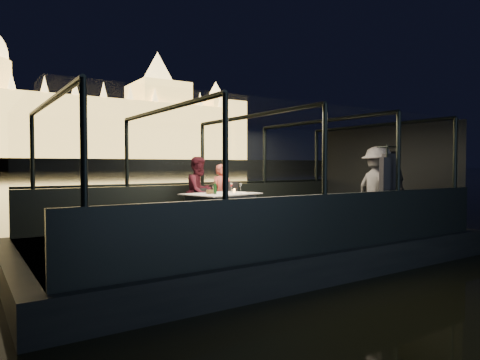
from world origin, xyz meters
TOP-DOWN VIEW (x-y plane):
  - boat_hull at (0.00, 0.00)m, footprint 8.60×4.40m
  - boat_deck at (0.00, 0.00)m, footprint 8.00×4.00m
  - gunwale_port at (0.00, 2.00)m, footprint 8.00×0.08m
  - gunwale_starboard at (0.00, -2.00)m, footprint 8.00×0.08m
  - cabin_glass_port at (0.00, 2.00)m, footprint 8.00×0.02m
  - cabin_glass_starboard at (0.00, -2.00)m, footprint 8.00×0.02m
  - cabin_roof_glass at (0.00, 0.00)m, footprint 8.00×4.00m
  - end_wall_fore at (-4.00, 0.00)m, footprint 0.02×4.00m
  - end_wall_aft at (4.00, 0.00)m, footprint 0.02×4.00m
  - canopy_ribs at (0.00, 0.00)m, footprint 8.00×4.00m
  - dining_table_central at (-0.22, 0.78)m, footprint 1.66×1.37m
  - chair_port_left at (-0.32, 1.31)m, footprint 0.50×0.50m
  - chair_port_right at (0.41, 1.23)m, footprint 0.54×0.54m
  - coat_stand at (1.81, -1.75)m, footprint 0.59×0.55m
  - person_woman_coral at (0.28, 1.60)m, footprint 0.56×0.43m
  - person_man_maroon at (-0.35, 1.50)m, footprint 0.90×0.81m
  - passenger_stripe at (2.38, -1.09)m, footprint 0.85×1.23m
  - passenger_dark at (2.81, -1.12)m, footprint 0.85×1.04m
  - wine_bottle at (-0.44, 0.64)m, footprint 0.07×0.07m
  - bread_basket at (-0.43, 0.85)m, footprint 0.24×0.24m
  - amber_candle at (0.15, 0.86)m, footprint 0.06×0.06m
  - plate_near at (0.38, 0.52)m, footprint 0.28×0.28m
  - plate_far at (-0.34, 1.01)m, footprint 0.32×0.32m
  - wine_glass_white at (-0.46, 0.68)m, footprint 0.08×0.08m
  - wine_glass_red at (0.18, 1.02)m, footprint 0.08×0.08m
  - wine_glass_empty at (0.12, 0.55)m, footprint 0.09×0.09m

SIDE VIEW (x-z plane):
  - boat_hull at x=0.00m, z-range -0.50..0.50m
  - boat_deck at x=0.00m, z-range 0.46..0.50m
  - dining_table_central at x=-0.22m, z-range 0.50..1.27m
  - gunwale_port at x=0.00m, z-range 0.50..1.40m
  - gunwale_starboard at x=0.00m, z-range 0.50..1.40m
  - chair_port_left at x=-0.32m, z-range 0.53..1.37m
  - chair_port_right at x=0.41m, z-range 0.47..1.43m
  - person_woman_coral at x=0.28m, z-range 0.56..1.94m
  - person_man_maroon at x=-0.35m, z-range 0.48..2.02m
  - plate_near at x=0.38m, z-range 1.27..1.28m
  - plate_far at x=-0.34m, z-range 1.27..1.28m
  - bread_basket at x=-0.43m, z-range 1.27..1.34m
  - amber_candle at x=0.15m, z-range 1.27..1.34m
  - passenger_stripe at x=2.38m, z-range 0.48..2.22m
  - passenger_dark at x=2.81m, z-range 0.52..2.18m
  - wine_glass_white at x=-0.46m, z-range 1.28..1.44m
  - wine_glass_red at x=0.18m, z-range 1.26..1.46m
  - wine_glass_empty at x=0.12m, z-range 1.26..1.46m
  - coat_stand at x=1.81m, z-range 0.53..2.27m
  - wine_bottle at x=-0.44m, z-range 1.28..1.55m
  - end_wall_fore at x=-4.00m, z-range 0.50..2.80m
  - end_wall_aft at x=4.00m, z-range 0.50..2.80m
  - canopy_ribs at x=0.00m, z-range 0.50..2.80m
  - cabin_glass_port at x=0.00m, z-range 1.40..2.80m
  - cabin_glass_starboard at x=0.00m, z-range 1.40..2.80m
  - cabin_roof_glass at x=0.00m, z-range 2.79..2.81m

